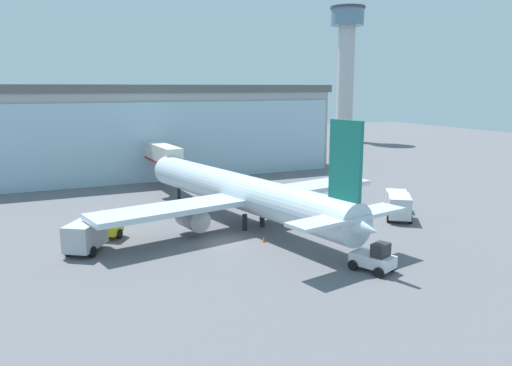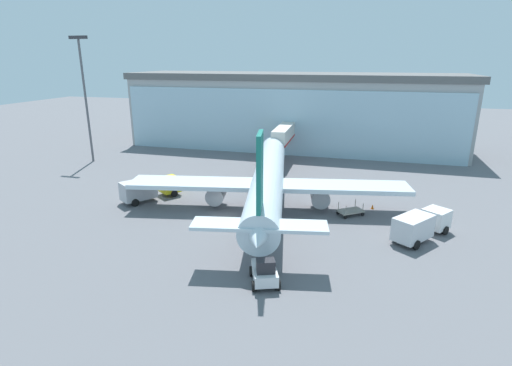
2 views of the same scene
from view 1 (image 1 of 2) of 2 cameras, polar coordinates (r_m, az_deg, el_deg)
ground at (r=45.68m, az=-3.50°, el=-6.70°), size 240.00×240.00×0.00m
terminal_building at (r=81.72m, az=-13.77°, el=5.88°), size 63.60×16.12×14.15m
jet_bridge at (r=70.26m, az=-10.86°, el=3.28°), size 2.77×12.94×6.09m
control_tower at (r=131.83m, az=10.26°, el=13.82°), size 8.62×8.62×33.44m
airplane at (r=50.42m, az=-1.57°, el=-1.10°), size 31.86×35.92×11.36m
catering_truck at (r=45.80m, az=-18.14°, el=-5.28°), size 5.90×7.28×2.65m
fuel_truck at (r=55.72m, az=15.94°, el=-2.31°), size 6.10×7.18×2.65m
baggage_cart at (r=55.37m, az=7.58°, el=-3.09°), size 3.19×2.98×1.50m
pushback_tug at (r=39.35m, az=13.34°, el=-8.43°), size 3.10×3.63×2.30m
safety_cone_nose at (r=45.39m, az=0.91°, el=-6.43°), size 0.36×0.36×0.55m
safety_cone_wingtip at (r=58.91m, az=8.12°, el=-2.47°), size 0.36×0.36×0.55m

